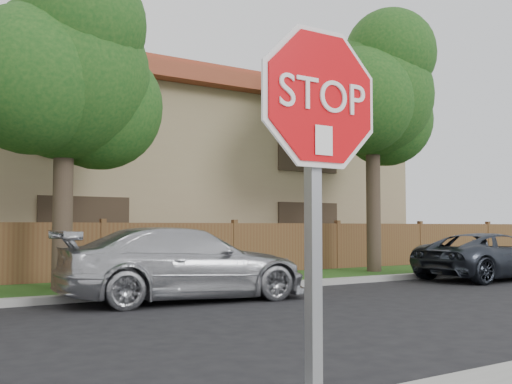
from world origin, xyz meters
TOP-DOWN VIEW (x-y plane):
  - tree_mid at (2.52, 9.57)m, footprint 4.80×3.90m
  - tree_right at (12.02, 9.57)m, footprint 4.80×3.90m
  - stop_sign at (0.75, -1.48)m, footprint 1.01×0.13m
  - sedan_right at (4.28, 7.16)m, footprint 5.29×2.58m
  - sedan_far_right at (13.75, 6.80)m, footprint 4.75×2.25m

SIDE VIEW (x-z plane):
  - sedan_far_right at x=13.75m, z-range 0.00..1.31m
  - sedan_right at x=4.28m, z-range 0.00..1.48m
  - stop_sign at x=0.75m, z-range 0.55..3.11m
  - tree_mid at x=2.52m, z-range 1.20..8.55m
  - tree_right at x=12.02m, z-range 1.47..9.67m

